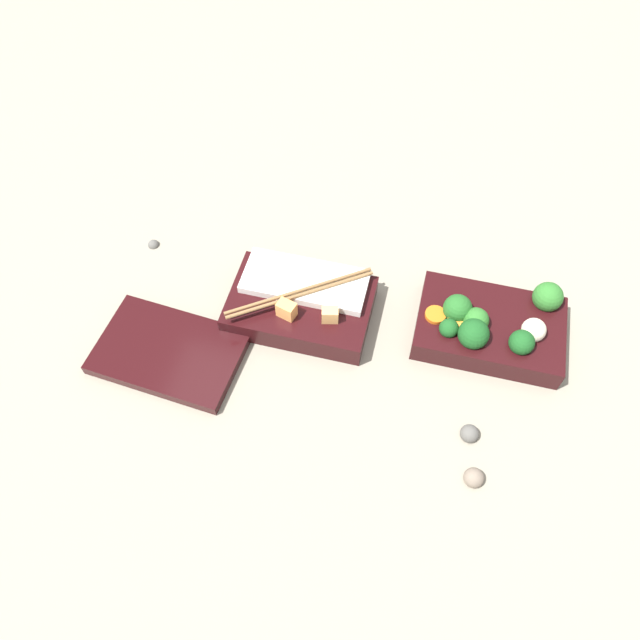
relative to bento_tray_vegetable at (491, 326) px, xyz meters
The scene contains 7 objects.
ground_plane 0.13m from the bento_tray_vegetable, ahead, with size 3.00×3.00×0.00m, color gray.
bento_tray_vegetable is the anchor object (origin of this frame).
bento_tray_rice 0.26m from the bento_tray_vegetable, ahead, with size 0.20×0.13×0.06m.
bento_lid 0.44m from the bento_tray_vegetable, 17.99° to the left, with size 0.19×0.13×0.02m, color black.
pebble_0 0.52m from the bento_tray_vegetable, ahead, with size 0.02×0.02×0.02m, color #595651.
pebble_1 0.21m from the bento_tray_vegetable, 90.99° to the left, with size 0.03×0.03×0.03m, color #7A6B5B.
pebble_2 0.16m from the bento_tray_vegetable, 87.19° to the left, with size 0.02×0.02×0.02m, color #595651.
Camera 1 is at (-0.01, 0.50, 0.74)m, focal length 35.00 mm.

